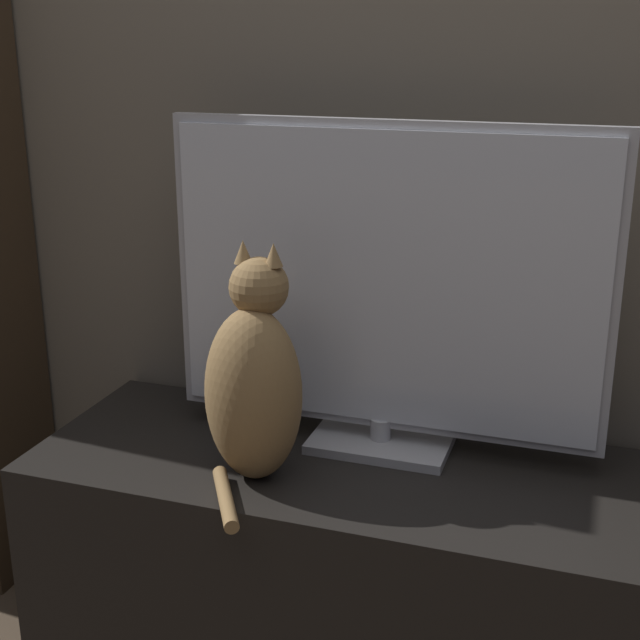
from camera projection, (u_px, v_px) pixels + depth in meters
wall_back at (428, 67)px, 1.85m from camera, size 4.80×0.05×2.60m
tv_stand at (380, 578)px, 1.90m from camera, size 1.47×0.52×0.52m
tv at (384, 290)px, 1.81m from camera, size 0.91×0.18×0.69m
cat at (255, 383)px, 1.73m from camera, size 0.21×0.32×0.47m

